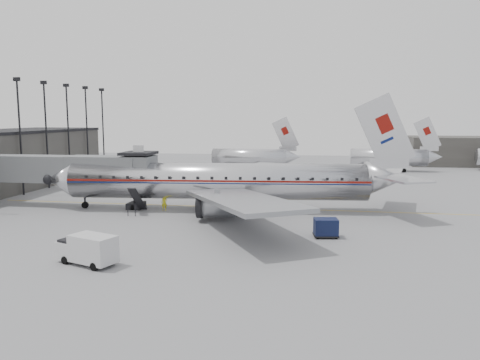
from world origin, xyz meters
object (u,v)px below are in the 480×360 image
at_px(service_van, 87,249).
at_px(ramp_worker, 164,203).
at_px(airliner, 225,181).
at_px(baggage_cart_navy, 326,227).

xyz_separation_m(service_van, ramp_worker, (-0.73, 18.98, -0.26)).
bearing_deg(airliner, baggage_cart_navy, -48.85).
height_order(baggage_cart_navy, ramp_worker, ramp_worker).
relative_size(service_van, baggage_cart_navy, 2.13).
height_order(airliner, baggage_cart_navy, airliner).
bearing_deg(baggage_cart_navy, airliner, 127.81).
height_order(service_van, baggage_cart_navy, service_van).
bearing_deg(ramp_worker, service_van, -97.57).
distance_m(airliner, ramp_worker, 7.12).
xyz_separation_m(airliner, service_van, (-5.86, -20.28, -2.10)).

